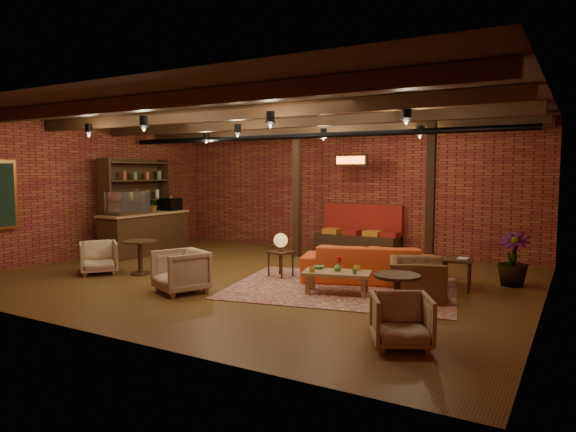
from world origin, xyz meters
The scene contains 28 objects.
floor centered at (0.00, 0.00, 0.00)m, with size 10.00×10.00×0.00m, color #432C10.
ceiling centered at (0.00, 0.00, 3.20)m, with size 10.00×8.00×0.02m, color black.
wall_back centered at (0.00, 4.00, 1.60)m, with size 10.00×0.02×3.20m, color maroon.
wall_front centered at (0.00, -4.00, 1.60)m, with size 10.00×0.02×3.20m, color maroon.
wall_left centered at (-5.00, 0.00, 1.60)m, with size 0.02×8.00×3.20m, color maroon.
wall_right centered at (5.00, 0.00, 1.60)m, with size 0.02×8.00×3.20m, color maroon.
ceiling_beams centered at (0.00, 0.00, 3.08)m, with size 9.80×6.40×0.22m, color black, non-canonical shape.
ceiling_pipe centered at (0.00, 1.60, 2.85)m, with size 0.12×0.12×9.60m, color black.
post_left centered at (-0.60, 2.60, 1.60)m, with size 0.16×0.16×3.20m, color black.
post_right centered at (2.80, 2.00, 1.60)m, with size 0.16×0.16×3.20m, color black.
service_counter centered at (-4.10, 1.00, 0.80)m, with size 0.80×2.50×1.60m, color black, non-canonical shape.
plant_counter centered at (-4.00, 1.20, 1.22)m, with size 0.35×0.39×0.30m, color #337F33.
shelving_hutch centered at (-4.50, 1.10, 1.20)m, with size 0.52×2.00×2.40m, color black, non-canonical shape.
banquette centered at (0.60, 3.55, 0.50)m, with size 2.10×0.70×1.00m, color maroon, non-canonical shape.
service_sign centered at (0.60, 3.10, 2.35)m, with size 0.86×0.06×0.30m, color #FF5419.
ceiling_spotlights centered at (0.00, 0.00, 2.86)m, with size 6.40×4.40×0.28m, color black, non-canonical shape.
rug centered at (1.79, -0.04, 0.01)m, with size 3.91×2.99×0.01m, color maroon.
sofa centered at (2.01, 0.67, 0.36)m, with size 2.45×0.96×0.72m, color #CC461C.
coffee_table centered at (1.88, -0.48, 0.35)m, with size 1.24×0.84×0.64m.
side_table_lamp centered at (0.34, 0.24, 0.66)m, with size 0.48×0.48×0.87m.
round_table_left centered at (-2.26, -0.95, 0.47)m, with size 0.66×0.66×0.69m.
armchair_a centered at (-3.05, -1.32, 0.36)m, with size 0.71×0.66×0.73m, color beige.
armchair_b centered at (-0.49, -1.72, 0.40)m, with size 0.79×0.74×0.81m, color beige.
armchair_right centered at (3.16, -0.13, 0.44)m, with size 1.00×0.65×0.88m, color brown.
side_table_book centered at (3.60, 0.82, 0.52)m, with size 0.57×0.57×0.58m.
round_table_right centered at (3.37, -1.81, 0.48)m, with size 0.62×0.62×0.72m.
armchair_far centered at (3.65, -2.50, 0.35)m, with size 0.68×0.63×0.70m, color beige.
plant_tall centered at (4.40, 1.69, 1.48)m, with size 1.66×1.66×2.96m, color #4C7F4C.
Camera 1 is at (5.47, -8.33, 2.09)m, focal length 32.00 mm.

